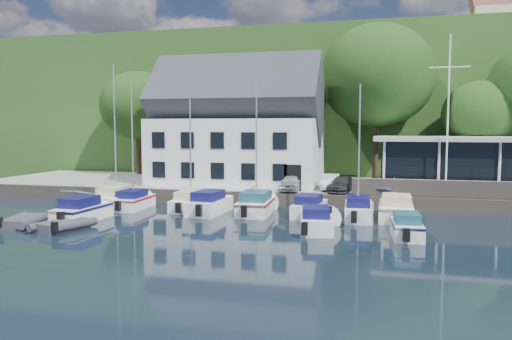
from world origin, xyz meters
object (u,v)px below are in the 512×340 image
Objects in this scene: boat_r1_2 at (190,150)px; boat_r2_4 at (407,225)px; boat_r2_3 at (316,219)px; car_white at (330,182)px; boat_r1_0 at (115,143)px; boat_r1_1 at (132,150)px; boat_r1_6 at (359,148)px; harbor_building at (238,133)px; club_pavilion at (462,164)px; boat_r1_7 at (396,207)px; dinghy_1 at (63,224)px; dinghy_0 at (23,220)px; car_silver at (292,182)px; boat_r1_5 at (309,205)px; flagpole at (448,116)px; car_blue at (387,183)px; boat_r1_3 at (210,202)px; boat_r1_4 at (256,144)px; car_dgrey at (342,184)px; boat_r2_0 at (82,209)px.

boat_r2_4 is at bearing -20.78° from boat_r1_2.
boat_r1_2 reaches higher than boat_r2_3.
car_white is 16.42m from boat_r1_0.
boat_r1_1 is at bearing -173.31° from boat_r1_2.
boat_r1_6 is 6.79m from boat_r2_4.
boat_r2_4 is (13.34, -14.08, -4.67)m from harbor_building.
harbor_building is 18.15m from club_pavilion.
boat_r1_7 is at bearing -33.73° from harbor_building.
boat_r1_6 is at bearing 43.75° from dinghy_1.
dinghy_1 is at bearing -21.69° from dinghy_0.
boat_r1_5 is (2.02, -4.77, -0.93)m from car_silver.
flagpole is 25.91m from dinghy_1.
harbor_building reaches higher than club_pavilion.
car_blue is at bearing 96.50° from boat_r1_7.
boat_r1_3 is 1.97× the size of dinghy_0.
club_pavilion is 1.40× the size of boat_r1_0.
boat_r1_2 is at bearing 142.37° from boat_r2_3.
boat_r1_7 is (18.16, 0.32, -3.46)m from boat_r1_1.
boat_r1_0 is 2.03× the size of boat_r2_4.
boat_r2_4 is (9.50, -5.29, -4.03)m from boat_r1_4.
boat_r2_3 is at bearing -131.04° from flagpole.
car_white is 0.94× the size of car_dgrey.
dinghy_0 is at bearing -141.86° from car_white.
boat_r1_3 is at bearing 36.76° from boat_r2_0.
dinghy_1 is (-23.51, -16.25, -2.68)m from club_pavilion.
car_silver is at bearing -164.75° from club_pavilion.
boat_r2_3 is 1.19× the size of boat_r2_4.
car_white is 21.66m from dinghy_0.
boat_r1_5 is 1.77× the size of dinghy_0.
boat_r1_4 reaches higher than boat_r1_0.
car_silver reaches higher than dinghy_0.
boat_r2_3 is (3.07, -9.60, -0.93)m from car_silver.
boat_r1_0 is 17.34m from boat_r1_6.
boat_r1_4 is 15.10m from dinghy_0.
boat_r1_2 reaches higher than dinghy_1.
boat_r1_5 is 0.89× the size of boat_r1_7.
boat_r1_4 is 2.03× the size of boat_r2_4.
boat_r1_0 is (-12.12, -4.76, 3.07)m from car_silver.
boat_r2_3 is at bearing -131.29° from boat_r1_7.
boat_r1_4 is at bearing -149.65° from club_pavilion.
harbor_building is at bearing 130.07° from boat_r2_4.
boat_r1_6 is 1.38× the size of boat_r1_7.
car_dgrey is 1.19× the size of dinghy_0.
club_pavilion is at bearing 17.77° from dinghy_0.
club_pavilion is at bearing 23.35° from boat_r1_2.
boat_r1_6 is (3.18, -0.48, 3.81)m from boat_r1_5.
boat_r1_1 reaches higher than club_pavilion.
boat_r1_6 is at bearing -165.93° from boat_r1_7.
boat_r1_2 is 11.62m from boat_r1_6.
club_pavilion is 24.73m from boat_r1_1.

